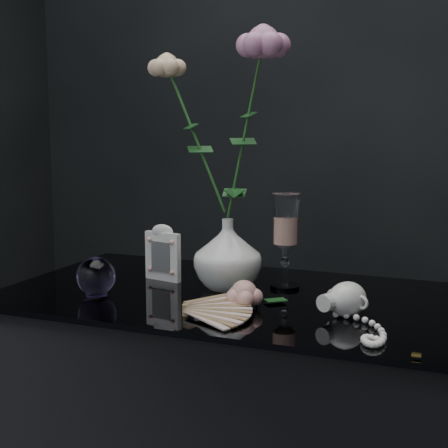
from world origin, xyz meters
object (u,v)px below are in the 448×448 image
at_px(wine_glass, 285,241).
at_px(picture_frame, 163,252).
at_px(vase, 228,254).
at_px(pearl_jar, 347,298).
at_px(paperweight, 96,276).
at_px(loose_rose, 244,294).

relative_size(wine_glass, picture_frame, 1.61).
xyz_separation_m(vase, pearl_jar, (0.30, -0.11, -0.04)).
relative_size(wine_glass, paperweight, 2.54).
bearing_deg(wine_glass, vase, -154.66).
height_order(vase, paperweight, vase).
relative_size(picture_frame, paperweight, 1.58).
relative_size(paperweight, pearl_jar, 0.34).
relative_size(wine_glass, loose_rose, 1.30).
height_order(picture_frame, loose_rose, picture_frame).
bearing_deg(vase, paperweight, -146.09).
bearing_deg(paperweight, loose_rose, 5.63).
height_order(wine_glass, paperweight, wine_glass).
relative_size(vase, wine_glass, 0.74).
distance_m(picture_frame, pearl_jar, 0.49).
distance_m(wine_glass, picture_frame, 0.30).
bearing_deg(paperweight, pearl_jar, 6.00).
height_order(wine_glass, pearl_jar, wine_glass).
relative_size(vase, pearl_jar, 0.64).
distance_m(wine_glass, pearl_jar, 0.25).
xyz_separation_m(picture_frame, pearl_jar, (0.47, -0.13, -0.03)).
distance_m(picture_frame, loose_rose, 0.31).
distance_m(loose_rose, pearl_jar, 0.21).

